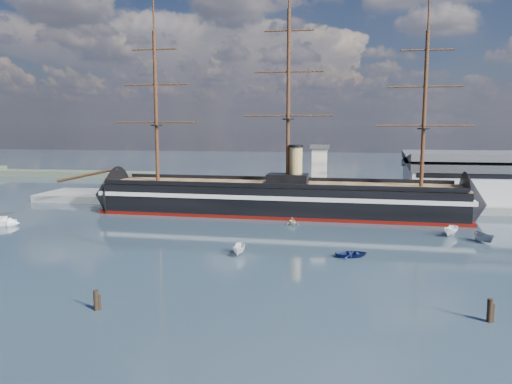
# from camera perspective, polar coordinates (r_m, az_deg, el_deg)

# --- Properties ---
(ground) EXTENTS (600.00, 600.00, 0.00)m
(ground) POSITION_cam_1_polar(r_m,az_deg,el_deg) (105.84, 4.71, -4.57)
(ground) COLOR #242F3D
(ground) RESTS_ON ground
(quay) EXTENTS (180.00, 18.00, 2.00)m
(quay) POSITION_cam_1_polar(r_m,az_deg,el_deg) (140.83, 10.08, -1.57)
(quay) COLOR slate
(quay) RESTS_ON ground
(quay_tower) EXTENTS (5.00, 5.00, 15.00)m
(quay_tower) POSITION_cam_1_polar(r_m,az_deg,el_deg) (136.74, 7.24, 2.33)
(quay_tower) COLOR silver
(quay_tower) RESTS_ON ground
(shoreline) EXTENTS (120.00, 10.00, 4.00)m
(shoreline) POSITION_cam_1_polar(r_m,az_deg,el_deg) (248.25, -26.93, 2.06)
(shoreline) COLOR #3F4C38
(shoreline) RESTS_ON ground
(warship) EXTENTS (113.09, 18.60, 53.94)m
(warship) POSITION_cam_1_polar(r_m,az_deg,el_deg) (125.55, 1.92, -0.72)
(warship) COLOR black
(warship) RESTS_ON ground
(motorboat_a) EXTENTS (5.90, 2.36, 2.33)m
(motorboat_a) POSITION_cam_1_polar(r_m,az_deg,el_deg) (87.44, -1.94, -7.20)
(motorboat_a) COLOR white
(motorboat_a) RESTS_ON ground
(motorboat_b) EXTENTS (2.35, 3.68, 1.60)m
(motorboat_b) POSITION_cam_1_polar(r_m,az_deg,el_deg) (87.69, 10.88, -7.29)
(motorboat_b) COLOR navy
(motorboat_b) RESTS_ON ground
(motorboat_c) EXTENTS (6.42, 4.98, 2.45)m
(motorboat_c) POSITION_cam_1_polar(r_m,az_deg,el_deg) (109.41, 21.37, -4.68)
(motorboat_c) COLOR white
(motorboat_c) RESTS_ON ground
(motorboat_d) EXTENTS (5.77, 4.33, 1.94)m
(motorboat_d) POSITION_cam_1_polar(r_m,az_deg,el_deg) (112.84, 4.17, -3.79)
(motorboat_d) COLOR beige
(motorboat_d) RESTS_ON ground
(motorboat_f) EXTENTS (6.36, 4.66, 2.40)m
(motorboat_f) POSITION_cam_1_polar(r_m,az_deg,el_deg) (105.84, 24.56, -5.26)
(motorboat_f) COLOR slate
(motorboat_f) RESTS_ON ground
(piling_near_left) EXTENTS (0.64, 0.64, 3.21)m
(piling_near_left) POSITION_cam_1_polar(r_m,az_deg,el_deg) (65.70, -17.76, -12.72)
(piling_near_left) COLOR black
(piling_near_left) RESTS_ON ground
(piling_near_right) EXTENTS (0.64, 0.64, 3.47)m
(piling_near_right) POSITION_cam_1_polar(r_m,az_deg,el_deg) (65.06, 25.08, -13.31)
(piling_near_right) COLOR black
(piling_near_right) RESTS_ON ground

